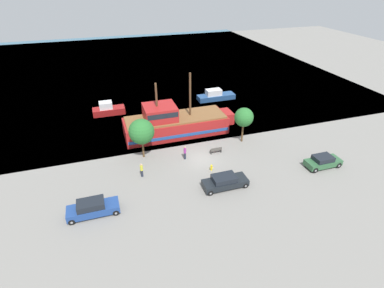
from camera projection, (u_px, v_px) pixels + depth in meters
The scene contains 14 objects.
ground_plane at pixel (202, 159), 37.25m from camera, with size 160.00×160.00×0.00m, color gray.
water_surface at pixel (142, 65), 73.38m from camera, with size 80.00×80.00×0.00m, color #38667F.
pirate_ship at pixel (174, 123), 42.32m from camera, with size 15.75×4.99×8.66m.
moored_boat_dockside at pixel (108, 109), 48.49m from camera, with size 5.04×2.02×2.11m.
moored_boat_outer at pixel (215, 96), 53.96m from camera, with size 6.76×2.10×1.92m.
parked_car_curb_front at pixel (93, 208), 28.56m from camera, with size 4.87×1.86×1.59m.
parked_car_curb_mid at pixel (225, 182), 32.20m from camera, with size 4.89×1.93×1.45m.
parked_car_curb_rear at pixel (323, 161), 35.52m from camera, with size 4.28×1.85×1.47m.
fire_hydrant at pixel (211, 167), 35.03m from camera, with size 0.42×0.25×0.76m.
bench_promenade_east at pixel (216, 150), 38.30m from camera, with size 1.51×0.45×0.85m.
pedestrian_walking_near at pixel (185, 153), 36.86m from camera, with size 0.32×0.32×1.80m.
pedestrian_walking_far at pixel (142, 170), 33.75m from camera, with size 0.32×0.32×1.73m.
tree_row_east at pixel (141, 132), 35.93m from camera, with size 3.11×3.11×5.15m.
tree_row_mideast at pixel (244, 117), 39.34m from camera, with size 2.53×2.53×4.90m.
Camera 1 is at (-10.69, -29.30, 20.50)m, focal length 28.00 mm.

